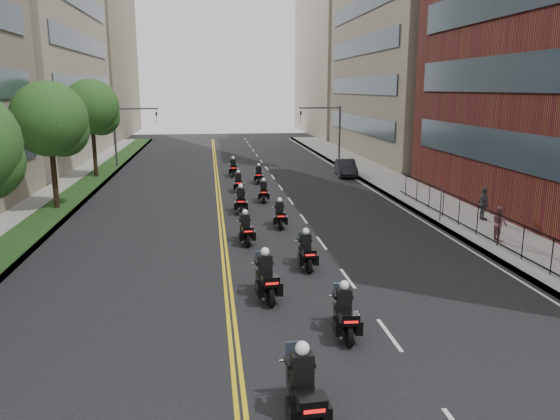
{
  "coord_description": "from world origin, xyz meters",
  "views": [
    {
      "loc": [
        -2.01,
        -9.59,
        7.23
      ],
      "look_at": [
        1.23,
        15.23,
        1.63
      ],
      "focal_mm": 35.0,
      "sensor_mm": 36.0,
      "label": 1
    }
  ],
  "objects_px": {
    "motorcycle_0": "(303,392)",
    "motorcycle_8": "(238,183)",
    "motorcycle_1": "(345,315)",
    "motorcycle_2": "(266,279)",
    "motorcycle_9": "(259,175)",
    "parked_sedan": "(346,168)",
    "pedestrian_b": "(500,223)",
    "motorcycle_3": "(306,252)",
    "motorcycle_10": "(233,168)",
    "motorcycle_7": "(264,192)",
    "motorcycle_4": "(246,230)",
    "pedestrian_c": "(484,204)",
    "motorcycle_6": "(241,201)",
    "motorcycle_5": "(280,216)"
  },
  "relations": [
    {
      "from": "motorcycle_0",
      "to": "pedestrian_b",
      "type": "bearing_deg",
      "value": 45.43
    },
    {
      "from": "motorcycle_10",
      "to": "pedestrian_c",
      "type": "xyz_separation_m",
      "value": [
        12.85,
        -17.86,
        0.38
      ]
    },
    {
      "from": "motorcycle_2",
      "to": "motorcycle_9",
      "type": "xyz_separation_m",
      "value": [
        1.92,
        23.76,
        -0.11
      ]
    },
    {
      "from": "motorcycle_7",
      "to": "parked_sedan",
      "type": "height_order",
      "value": "motorcycle_7"
    },
    {
      "from": "parked_sedan",
      "to": "motorcycle_1",
      "type": "bearing_deg",
      "value": -97.97
    },
    {
      "from": "motorcycle_6",
      "to": "pedestrian_b",
      "type": "distance_m",
      "value": 14.32
    },
    {
      "from": "parked_sedan",
      "to": "pedestrian_b",
      "type": "xyz_separation_m",
      "value": [
        2.22,
        -20.79,
        0.29
      ]
    },
    {
      "from": "motorcycle_2",
      "to": "motorcycle_7",
      "type": "distance_m",
      "value": 16.76
    },
    {
      "from": "motorcycle_5",
      "to": "pedestrian_b",
      "type": "bearing_deg",
      "value": -21.09
    },
    {
      "from": "motorcycle_8",
      "to": "pedestrian_c",
      "type": "xyz_separation_m",
      "value": [
        12.81,
        -10.86,
        0.43
      ]
    },
    {
      "from": "motorcycle_1",
      "to": "pedestrian_b",
      "type": "bearing_deg",
      "value": 45.04
    },
    {
      "from": "motorcycle_5",
      "to": "motorcycle_8",
      "type": "distance_m",
      "value": 10.53
    },
    {
      "from": "motorcycle_1",
      "to": "motorcycle_2",
      "type": "relative_size",
      "value": 0.93
    },
    {
      "from": "motorcycle_3",
      "to": "parked_sedan",
      "type": "xyz_separation_m",
      "value": [
        7.51,
        23.19,
        0.04
      ]
    },
    {
      "from": "pedestrian_c",
      "to": "motorcycle_6",
      "type": "bearing_deg",
      "value": 73.85
    },
    {
      "from": "motorcycle_1",
      "to": "motorcycle_2",
      "type": "height_order",
      "value": "motorcycle_2"
    },
    {
      "from": "parked_sedan",
      "to": "motorcycle_6",
      "type": "bearing_deg",
      "value": -120.85
    },
    {
      "from": "motorcycle_2",
      "to": "motorcycle_10",
      "type": "height_order",
      "value": "motorcycle_2"
    },
    {
      "from": "motorcycle_1",
      "to": "motorcycle_9",
      "type": "relative_size",
      "value": 1.09
    },
    {
      "from": "motorcycle_0",
      "to": "motorcycle_9",
      "type": "distance_m",
      "value": 31.2
    },
    {
      "from": "motorcycle_0",
      "to": "motorcycle_10",
      "type": "height_order",
      "value": "motorcycle_0"
    },
    {
      "from": "motorcycle_3",
      "to": "motorcycle_4",
      "type": "bearing_deg",
      "value": 119.24
    },
    {
      "from": "motorcycle_4",
      "to": "motorcycle_7",
      "type": "relative_size",
      "value": 1.06
    },
    {
      "from": "motorcycle_0",
      "to": "motorcycle_6",
      "type": "xyz_separation_m",
      "value": [
        -0.11,
        21.05,
        -0.06
      ]
    },
    {
      "from": "motorcycle_9",
      "to": "motorcycle_0",
      "type": "bearing_deg",
      "value": -87.84
    },
    {
      "from": "motorcycle_8",
      "to": "motorcycle_9",
      "type": "height_order",
      "value": "motorcycle_8"
    },
    {
      "from": "motorcycle_1",
      "to": "motorcycle_4",
      "type": "height_order",
      "value": "motorcycle_1"
    },
    {
      "from": "motorcycle_9",
      "to": "parked_sedan",
      "type": "relative_size",
      "value": 0.5
    },
    {
      "from": "parked_sedan",
      "to": "pedestrian_b",
      "type": "distance_m",
      "value": 20.91
    },
    {
      "from": "motorcycle_0",
      "to": "motorcycle_8",
      "type": "height_order",
      "value": "motorcycle_0"
    },
    {
      "from": "motorcycle_0",
      "to": "motorcycle_10",
      "type": "distance_m",
      "value": 34.73
    },
    {
      "from": "motorcycle_2",
      "to": "motorcycle_8",
      "type": "relative_size",
      "value": 1.17
    },
    {
      "from": "motorcycle_3",
      "to": "motorcycle_7",
      "type": "bearing_deg",
      "value": 91.65
    },
    {
      "from": "motorcycle_1",
      "to": "motorcycle_10",
      "type": "bearing_deg",
      "value": 96.51
    },
    {
      "from": "motorcycle_0",
      "to": "motorcycle_8",
      "type": "xyz_separation_m",
      "value": [
        0.1,
        27.73,
        -0.12
      ]
    },
    {
      "from": "motorcycle_0",
      "to": "motorcycle_7",
      "type": "relative_size",
      "value": 1.21
    },
    {
      "from": "motorcycle_3",
      "to": "motorcycle_9",
      "type": "distance_m",
      "value": 20.64
    },
    {
      "from": "motorcycle_8",
      "to": "motorcycle_10",
      "type": "bearing_deg",
      "value": 91.25
    },
    {
      "from": "motorcycle_4",
      "to": "motorcycle_8",
      "type": "bearing_deg",
      "value": 84.57
    },
    {
      "from": "motorcycle_4",
      "to": "motorcycle_9",
      "type": "relative_size",
      "value": 1.06
    },
    {
      "from": "motorcycle_8",
      "to": "pedestrian_b",
      "type": "relative_size",
      "value": 1.27
    },
    {
      "from": "motorcycle_0",
      "to": "motorcycle_7",
      "type": "bearing_deg",
      "value": 83.88
    },
    {
      "from": "motorcycle_5",
      "to": "motorcycle_9",
      "type": "xyz_separation_m",
      "value": [
        0.15,
        13.81,
        -0.01
      ]
    },
    {
      "from": "motorcycle_10",
      "to": "motorcycle_7",
      "type": "bearing_deg",
      "value": -81.0
    },
    {
      "from": "motorcycle_0",
      "to": "motorcycle_2",
      "type": "distance_m",
      "value": 7.38
    },
    {
      "from": "motorcycle_0",
      "to": "motorcycle_3",
      "type": "distance_m",
      "value": 10.68
    },
    {
      "from": "motorcycle_10",
      "to": "motorcycle_2",
      "type": "bearing_deg",
      "value": -89.11
    },
    {
      "from": "motorcycle_7",
      "to": "pedestrian_b",
      "type": "relative_size",
      "value": 1.26
    },
    {
      "from": "motorcycle_10",
      "to": "motorcycle_9",
      "type": "bearing_deg",
      "value": -62.2
    },
    {
      "from": "motorcycle_6",
      "to": "motorcycle_10",
      "type": "height_order",
      "value": "motorcycle_6"
    }
  ]
}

